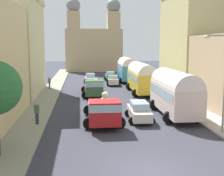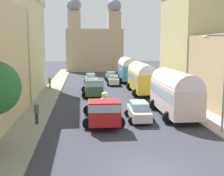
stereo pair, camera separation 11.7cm
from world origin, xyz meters
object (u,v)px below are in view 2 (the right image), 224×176
(car_1, at_px, (91,79))
(pedestrian_0, at_px, (50,83))
(car_0, at_px, (93,84))
(car_3, at_px, (114,80))
(car_4, at_px, (111,76))
(cargo_truck_0, at_px, (103,110))
(car_2, at_px, (139,111))
(parked_bus_2, at_px, (127,68))
(parked_bus_1, at_px, (141,77))
(parked_bus_0, at_px, (174,91))
(pedestrian_1, at_px, (37,112))
(streetlamp_near, at_px, (222,76))
(cargo_truck_1, at_px, (94,87))

(car_1, bearing_deg, pedestrian_0, -135.32)
(car_0, distance_m, car_3, 5.12)
(car_4, bearing_deg, cargo_truck_0, -97.00)
(car_2, bearing_deg, parked_bus_2, 83.09)
(car_2, bearing_deg, car_4, 88.99)
(parked_bus_1, xyz_separation_m, car_0, (-6.13, 4.29, -1.41))
(parked_bus_2, bearing_deg, pedestrian_0, -146.42)
(parked_bus_1, bearing_deg, parked_bus_0, -88.42)
(car_0, distance_m, car_2, 18.03)
(parked_bus_1, xyz_separation_m, pedestrian_0, (-12.15, 4.42, -1.17))
(pedestrian_0, relative_size, pedestrian_1, 0.96)
(car_3, height_order, pedestrian_0, pedestrian_0)
(pedestrian_0, bearing_deg, streetlamp_near, -58.05)
(parked_bus_1, height_order, car_1, parked_bus_1)
(car_2, bearing_deg, car_0, 99.91)
(car_3, height_order, car_4, car_4)
(car_3, distance_m, pedestrian_1, 23.97)
(streetlamp_near, bearing_deg, pedestrian_0, 121.95)
(parked_bus_2, bearing_deg, streetlamp_near, -86.91)
(cargo_truck_0, relative_size, car_0, 2.00)
(car_1, bearing_deg, parked_bus_1, -58.89)
(car_2, bearing_deg, parked_bus_1, 77.36)
(parked_bus_0, height_order, parked_bus_2, parked_bus_2)
(pedestrian_1, bearing_deg, parked_bus_0, 9.70)
(parked_bus_2, xyz_separation_m, car_4, (-2.67, 1.77, -1.48))
(cargo_truck_0, bearing_deg, cargo_truck_1, 91.00)
(parked_bus_2, height_order, cargo_truck_0, parked_bus_2)
(car_1, bearing_deg, car_3, -32.01)
(car_0, bearing_deg, car_1, 90.83)
(streetlamp_near, bearing_deg, parked_bus_0, 104.49)
(parked_bus_2, relative_size, pedestrian_0, 5.10)
(cargo_truck_1, bearing_deg, pedestrian_1, -111.42)
(car_2, bearing_deg, pedestrian_1, -174.16)
(pedestrian_0, height_order, pedestrian_1, pedestrian_1)
(car_3, height_order, streetlamp_near, streetlamp_near)
(car_2, height_order, pedestrian_0, pedestrian_0)
(parked_bus_2, height_order, car_1, parked_bus_2)
(cargo_truck_1, distance_m, streetlamp_near, 18.27)
(cargo_truck_0, height_order, car_2, cargo_truck_0)
(parked_bus_2, height_order, car_4, parked_bus_2)
(car_4, bearing_deg, parked_bus_1, -79.99)
(car_2, distance_m, pedestrian_0, 20.09)
(car_0, height_order, pedestrian_1, pedestrian_1)
(car_4, bearing_deg, car_1, -132.23)
(parked_bus_0, height_order, cargo_truck_1, parked_bus_0)
(car_3, distance_m, streetlamp_near, 26.61)
(parked_bus_1, distance_m, pedestrian_0, 12.98)
(car_1, distance_m, car_2, 23.98)
(parked_bus_1, distance_m, car_4, 14.64)
(car_4, relative_size, streetlamp_near, 0.55)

